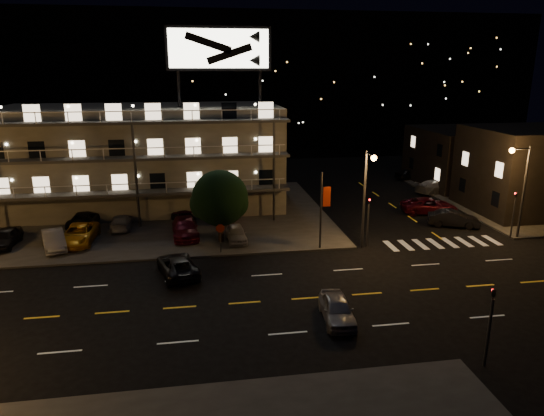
{
  "coord_description": "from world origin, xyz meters",
  "views": [
    {
      "loc": [
        -4.59,
        -27.43,
        14.06
      ],
      "look_at": [
        1.0,
        8.0,
        3.78
      ],
      "focal_mm": 32.0,
      "sensor_mm": 36.0,
      "label": 1
    }
  ],
  "objects": [
    {
      "name": "stop_sign",
      "position": [
        -3.0,
        8.57,
        1.71
      ],
      "size": [
        0.91,
        0.11,
        2.61
      ],
      "color": "#2D2D30",
      "rests_on": "ground"
    },
    {
      "name": "lot_car_6",
      "position": [
        -14.97,
        17.25,
        0.85
      ],
      "size": [
        2.63,
        5.19,
        1.41
      ],
      "primitive_type": "imported",
      "rotation": [
        0.0,
        0.0,
        3.08
      ],
      "color": "black",
      "rests_on": "curb_nw"
    },
    {
      "name": "lot_car_2",
      "position": [
        -14.52,
        12.69,
        0.89
      ],
      "size": [
        2.72,
        5.47,
        1.49
      ],
      "primitive_type": "imported",
      "rotation": [
        0.0,
        0.0,
        -0.05
      ],
      "color": "orange",
      "rests_on": "curb_nw"
    },
    {
      "name": "motel",
      "position": [
        -9.94,
        23.88,
        5.34
      ],
      "size": [
        28.0,
        13.8,
        18.1
      ],
      "color": "gray",
      "rests_on": "ground"
    },
    {
      "name": "ground",
      "position": [
        0.0,
        0.0,
        0.0
      ],
      "size": [
        140.0,
        140.0,
        0.0
      ],
      "primitive_type": "plane",
      "color": "black",
      "rests_on": "ground"
    },
    {
      "name": "signal_sw",
      "position": [
        9.0,
        -8.5,
        2.57
      ],
      "size": [
        0.2,
        0.27,
        4.6
      ],
      "color": "#2D2D30",
      "rests_on": "ground"
    },
    {
      "name": "streetlight_nc",
      "position": [
        8.5,
        7.94,
        4.96
      ],
      "size": [
        0.44,
        1.92,
        8.0
      ],
      "color": "#2D2D30",
      "rests_on": "ground"
    },
    {
      "name": "side_car_0",
      "position": [
        18.7,
        12.24,
        0.75
      ],
      "size": [
        4.81,
        3.23,
        1.5
      ],
      "primitive_type": "imported",
      "rotation": [
        0.0,
        0.0,
        1.17
      ],
      "color": "black",
      "rests_on": "ground"
    },
    {
      "name": "side_car_1",
      "position": [
        18.54,
        16.71,
        0.77
      ],
      "size": [
        5.88,
        3.37,
        1.54
      ],
      "primitive_type": "imported",
      "rotation": [
        0.0,
        0.0,
        1.42
      ],
      "color": "#530B18",
      "rests_on": "ground"
    },
    {
      "name": "road_car_east",
      "position": [
        3.08,
        -3.0,
        0.72
      ],
      "size": [
        2.04,
        4.34,
        1.43
      ],
      "primitive_type": "imported",
      "rotation": [
        0.0,
        0.0,
        -0.08
      ],
      "color": "#96979C",
      "rests_on": "ground"
    },
    {
      "name": "side_car_3",
      "position": [
        23.44,
        31.85,
        0.74
      ],
      "size": [
        4.6,
        2.63,
        1.47
      ],
      "primitive_type": "imported",
      "rotation": [
        0.0,
        0.0,
        1.79
      ],
      "color": "black",
      "rests_on": "ground"
    },
    {
      "name": "streetlight_ne",
      "position": [
        22.14,
        8.3,
        4.96
      ],
      "size": [
        1.92,
        0.44,
        8.0
      ],
      "color": "#2D2D30",
      "rests_on": "ground"
    },
    {
      "name": "lot_car_4",
      "position": [
        -1.55,
        11.04,
        0.81
      ],
      "size": [
        1.69,
        3.91,
        1.31
      ],
      "primitive_type": "imported",
      "rotation": [
        0.0,
        0.0,
        0.04
      ],
      "color": "#96979C",
      "rests_on": "curb_nw"
    },
    {
      "name": "curb_nw",
      "position": [
        -14.0,
        20.0,
        0.07
      ],
      "size": [
        44.0,
        24.0,
        0.15
      ],
      "primitive_type": "cube",
      "color": "#383936",
      "rests_on": "ground"
    },
    {
      "name": "hill_backdrop",
      "position": [
        -5.94,
        68.78,
        11.55
      ],
      "size": [
        120.0,
        25.0,
        24.0
      ],
      "color": "black",
      "rests_on": "ground"
    },
    {
      "name": "side_bldg_front",
      "position": [
        29.99,
        16.0,
        4.25
      ],
      "size": [
        14.06,
        10.0,
        8.5
      ],
      "color": "black",
      "rests_on": "ground"
    },
    {
      "name": "banner_north",
      "position": [
        5.09,
        8.4,
        3.43
      ],
      "size": [
        0.83,
        0.16,
        6.4
      ],
      "color": "#2D2D30",
      "rests_on": "ground"
    },
    {
      "name": "lot_car_3",
      "position": [
        -5.81,
        12.92,
        0.92
      ],
      "size": [
        2.52,
        5.42,
        1.53
      ],
      "primitive_type": "imported",
      "rotation": [
        0.0,
        0.0,
        0.07
      ],
      "color": "#530B18",
      "rests_on": "curb_nw"
    },
    {
      "name": "curb_ne",
      "position": [
        30.0,
        20.0,
        0.07
      ],
      "size": [
        16.0,
        24.0,
        0.15
      ],
      "primitive_type": "cube",
      "color": "#383936",
      "rests_on": "ground"
    },
    {
      "name": "lot_car_7",
      "position": [
        -11.6,
        16.06,
        0.78
      ],
      "size": [
        1.97,
        4.4,
        1.25
      ],
      "primitive_type": "imported",
      "rotation": [
        0.0,
        0.0,
        3.19
      ],
      "color": "#96979C",
      "rests_on": "curb_nw"
    },
    {
      "name": "lot_car_0",
      "position": [
        -20.29,
        12.75,
        0.88
      ],
      "size": [
        1.78,
        4.29,
        1.46
      ],
      "primitive_type": "imported",
      "rotation": [
        0.0,
        0.0,
        -0.01
      ],
      "color": "black",
      "rests_on": "curb_nw"
    },
    {
      "name": "road_car_west",
      "position": [
        -6.23,
        5.1,
        0.71
      ],
      "size": [
        3.5,
        5.49,
        1.41
      ],
      "primitive_type": "imported",
      "rotation": [
        0.0,
        0.0,
        3.39
      ],
      "color": "black",
      "rests_on": "ground"
    },
    {
      "name": "lot_car_8",
      "position": [
        -6.05,
        16.92,
        0.78
      ],
      "size": [
        2.69,
        3.96,
        1.25
      ],
      "primitive_type": "imported",
      "rotation": [
        0.0,
        0.0,
        3.51
      ],
      "color": "black",
      "rests_on": "curb_nw"
    },
    {
      "name": "side_bldg_back",
      "position": [
        29.99,
        28.0,
        3.5
      ],
      "size": [
        14.06,
        12.0,
        7.0
      ],
      "color": "black",
      "rests_on": "ground"
    },
    {
      "name": "signal_ne",
      "position": [
        22.0,
        8.5,
        2.57
      ],
      "size": [
        0.27,
        0.2,
        4.6
      ],
      "color": "#2D2D30",
      "rests_on": "ground"
    },
    {
      "name": "lot_car_1",
      "position": [
        -16.22,
        11.57,
        0.89
      ],
      "size": [
        2.97,
        4.74,
        1.48
      ],
      "primitive_type": "imported",
      "rotation": [
        0.0,
        0.0,
        0.34
      ],
      "color": "#96979C",
      "rests_on": "curb_nw"
    },
    {
      "name": "tree",
      "position": [
        -2.87,
        11.2,
        3.76
      ],
      "size": [
        4.82,
        4.64,
        6.07
      ],
      "color": "black",
      "rests_on": "curb_nw"
    },
    {
      "name": "side_car_2",
      "position": [
        23.08,
        24.43,
        0.76
      ],
      "size": [
        5.68,
        3.95,
        1.53
      ],
      "primitive_type": "imported",
      "rotation": [
        0.0,
        0.0,
        1.95
      ],
      "color": "#96979C",
      "rests_on": "ground"
    },
    {
      "name": "signal_nw",
      "position": [
        9.0,
        8.5,
        2.57
      ],
      "size": [
        0.2,
        0.27,
        4.6
      ],
      "color": "#2D2D30",
      "rests_on": "ground"
    },
    {
      "name": "lot_car_9",
      "position": [
        -1.75,
        16.85,
        0.87
      ],
      "size": [
        2.91,
        4.61,
        1.43
      ],
      "primitive_type": "imported",
      "rotation": [
        0.0,
        0.0,
        2.79
      ],
      "color": "#530B18",
      "rests_on": "curb_nw"
    }
  ]
}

